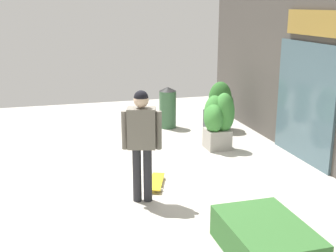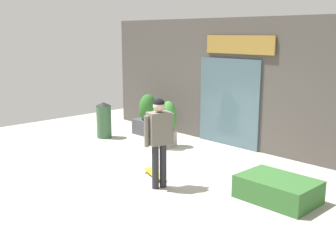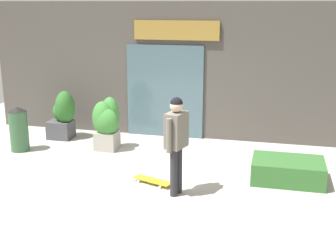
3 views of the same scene
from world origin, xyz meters
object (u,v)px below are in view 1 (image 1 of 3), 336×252
(skateboard, at_px, (156,182))
(planter_box_right, at_px, (220,105))
(planter_box_left, at_px, (217,119))
(trash_bin, at_px, (168,107))
(skateboarder, at_px, (142,135))

(skateboard, bearing_deg, planter_box_right, -17.88)
(planter_box_left, bearing_deg, trash_bin, -164.06)
(skateboard, bearing_deg, trash_bin, 1.92)
(skateboard, bearing_deg, planter_box_left, -27.11)
(skateboarder, height_order, skateboard, skateboarder)
(skateboarder, bearing_deg, planter_box_left, -28.61)
(skateboarder, bearing_deg, skateboard, -17.52)
(skateboard, xyz_separation_m, trash_bin, (-3.38, 1.14, 0.44))
(planter_box_right, distance_m, trash_bin, 1.24)
(skateboard, distance_m, trash_bin, 3.59)
(skateboarder, distance_m, trash_bin, 4.20)
(planter_box_right, xyz_separation_m, trash_bin, (-0.53, -1.12, -0.11))
(planter_box_left, bearing_deg, planter_box_right, 156.04)
(skateboarder, distance_m, planter_box_right, 4.27)
(skateboarder, xyz_separation_m, skateboard, (-0.52, 0.34, -0.98))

